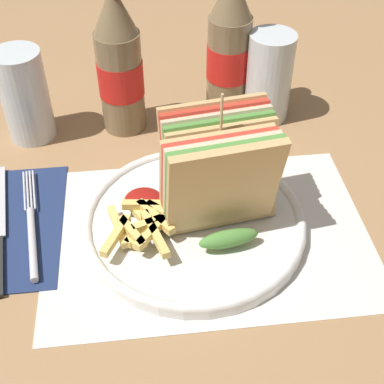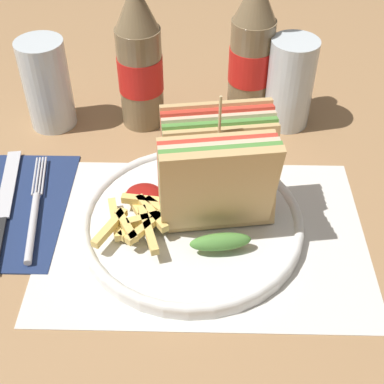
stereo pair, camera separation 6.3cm
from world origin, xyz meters
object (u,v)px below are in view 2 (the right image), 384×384
at_px(glass_near, 290,83).
at_px(glass_far, 47,84).
at_px(plate_main, 192,221).
at_px(club_sandwich, 218,176).
at_px(fork, 34,215).
at_px(coke_bottle_far, 252,51).
at_px(coke_bottle_near, 140,60).
at_px(knife, 4,208).

relative_size(glass_near, glass_far, 1.00).
relative_size(plate_main, glass_near, 2.01).
xyz_separation_m(club_sandwich, fork, (-0.22, 0.00, -0.07)).
bearing_deg(fork, glass_far, 87.08).
height_order(fork, glass_near, glass_near).
bearing_deg(glass_far, glass_near, 1.66).
bearing_deg(fork, coke_bottle_far, 33.49).
bearing_deg(coke_bottle_near, plate_main, -70.76).
distance_m(club_sandwich, glass_far, 0.32).
relative_size(fork, coke_bottle_far, 0.79).
xyz_separation_m(knife, coke_bottle_near, (0.16, 0.20, 0.10)).
relative_size(knife, coke_bottle_far, 0.91).
xyz_separation_m(club_sandwich, coke_bottle_far, (0.05, 0.25, 0.02)).
bearing_deg(plate_main, coke_bottle_far, 72.27).
xyz_separation_m(fork, knife, (-0.04, 0.02, -0.00)).
bearing_deg(coke_bottle_far, coke_bottle_near, -169.57).
height_order(plate_main, club_sandwich, club_sandwich).
xyz_separation_m(coke_bottle_near, coke_bottle_far, (0.16, 0.03, 0.00)).
distance_m(plate_main, glass_far, 0.31).
relative_size(plate_main, fork, 1.43).
xyz_separation_m(plate_main, glass_near, (0.14, 0.22, 0.06)).
bearing_deg(fork, knife, 151.64).
height_order(coke_bottle_near, coke_bottle_far, same).
distance_m(plate_main, club_sandwich, 0.08).
relative_size(club_sandwich, glass_far, 1.26).
distance_m(plate_main, fork, 0.19).
relative_size(club_sandwich, glass_near, 1.26).
xyz_separation_m(coke_bottle_near, glass_far, (-0.13, -0.01, -0.04)).
relative_size(fork, coke_bottle_near, 0.79).
height_order(fork, glass_far, glass_far).
bearing_deg(plate_main, coke_bottle_near, 109.24).
relative_size(club_sandwich, coke_bottle_near, 0.70).
distance_m(knife, glass_far, 0.20).
height_order(knife, coke_bottle_near, coke_bottle_near).
relative_size(fork, knife, 0.86).
distance_m(coke_bottle_near, coke_bottle_far, 0.16).
distance_m(fork, coke_bottle_far, 0.38).
bearing_deg(glass_near, club_sandwich, -116.07).
distance_m(plate_main, coke_bottle_far, 0.28).
xyz_separation_m(plate_main, knife, (-0.23, 0.02, -0.00)).
height_order(plate_main, coke_bottle_far, coke_bottle_far).
xyz_separation_m(plate_main, club_sandwich, (0.03, 0.00, 0.07)).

